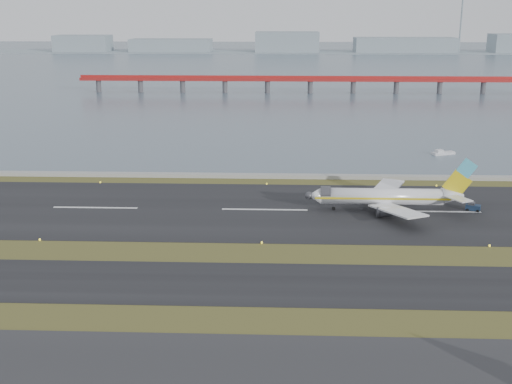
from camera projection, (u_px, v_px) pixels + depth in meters
ground at (261, 258)px, 120.90m from camera, size 1000.00×1000.00×0.00m
taxiway_strip at (258, 283)px, 109.35m from camera, size 1000.00×18.00×0.10m
runway_strip at (265, 210)px, 149.73m from camera, size 1000.00×45.00×0.10m
seawall at (267, 176)px, 178.44m from camera, size 1000.00×2.50×1.00m
bay_water at (277, 63)px, 563.07m from camera, size 1400.00×800.00×1.30m
red_pier at (310, 80)px, 358.48m from camera, size 260.00×5.00×10.20m
far_shoreline at (290, 46)px, 714.71m from camera, size 1400.00×80.00×60.50m
airliner at (388, 197)px, 148.10m from camera, size 38.52×32.89×12.80m
pushback_tug at (473, 207)px, 148.66m from camera, size 3.71×2.93×2.09m
workboat_near at (443, 153)px, 206.82m from camera, size 7.83×4.86×1.82m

